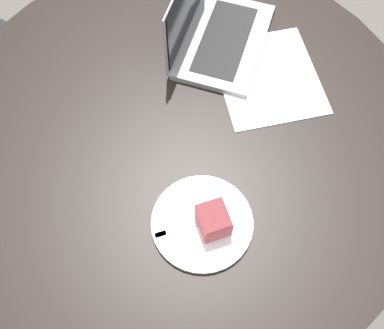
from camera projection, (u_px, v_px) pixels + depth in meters
The scene contains 7 objects.
ground_plane at pixel (186, 222), 1.79m from camera, with size 12.00×12.00×0.00m, color #4C4742.
dining_table at pixel (184, 149), 1.24m from camera, with size 1.23×1.23×0.74m.
paper_document at pixel (268, 77), 1.20m from camera, with size 0.37×0.35×0.00m.
plate at pixel (202, 223), 1.01m from camera, with size 0.23×0.23×0.01m.
cake_slice at pixel (214, 220), 0.97m from camera, with size 0.09×0.08×0.06m.
fork at pixel (183, 227), 1.00m from camera, with size 0.07×0.17×0.00m.
laptop at pixel (215, 32), 1.22m from camera, with size 0.37×0.39×0.21m.
Camera 1 is at (-0.49, 0.33, 1.71)m, focal length 42.00 mm.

